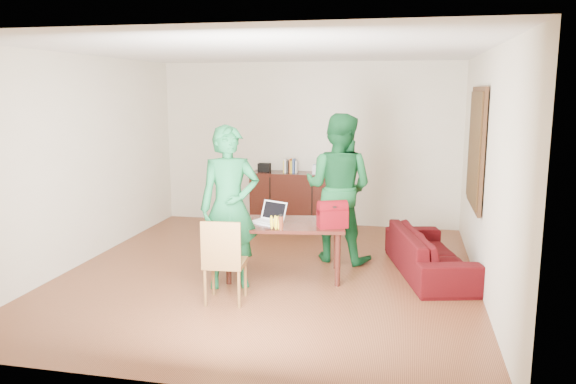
% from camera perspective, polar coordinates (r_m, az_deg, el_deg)
% --- Properties ---
extents(room, '(5.20, 5.70, 2.90)m').
position_cam_1_polar(room, '(6.88, -1.68, 2.46)').
color(room, '#4C2313').
rests_on(room, ground).
extents(table, '(1.54, 1.01, 0.67)m').
position_cam_1_polar(table, '(6.80, -0.35, -3.77)').
color(table, black).
rests_on(table, ground).
extents(chair, '(0.45, 0.44, 0.92)m').
position_cam_1_polar(chair, '(6.12, -6.39, -8.64)').
color(chair, brown).
rests_on(chair, ground).
extents(person_near, '(0.80, 0.67, 1.87)m').
position_cam_1_polar(person_near, '(6.42, -5.96, -1.55)').
color(person_near, '#145E30').
rests_on(person_near, ground).
extents(person_far, '(1.10, 0.95, 1.96)m').
position_cam_1_polar(person_far, '(7.42, 5.14, 0.42)').
color(person_far, '#145A29').
rests_on(person_far, ground).
extents(laptop, '(0.42, 0.37, 0.25)m').
position_cam_1_polar(laptop, '(6.75, -2.25, -2.80)').
color(laptop, white).
rests_on(laptop, table).
extents(bananas, '(0.19, 0.15, 0.06)m').
position_cam_1_polar(bananas, '(6.46, -1.32, -3.54)').
color(bananas, yellow).
rests_on(bananas, table).
extents(bottle, '(0.08, 0.08, 0.18)m').
position_cam_1_polar(bottle, '(6.43, -0.73, -3.06)').
color(bottle, '#5F2715').
rests_on(bottle, table).
extents(red_bag, '(0.39, 0.31, 0.25)m').
position_cam_1_polar(red_bag, '(6.56, 4.53, -2.52)').
color(red_bag, '#6B070A').
rests_on(red_bag, table).
extents(sofa, '(1.16, 1.97, 0.54)m').
position_cam_1_polar(sofa, '(7.18, 14.21, -5.99)').
color(sofa, '#34060A').
rests_on(sofa, ground).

